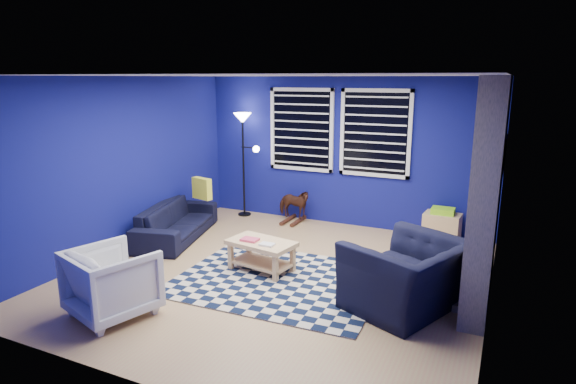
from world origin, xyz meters
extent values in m
plane|color=tan|center=(0.00, 0.00, 0.00)|extent=(5.00, 5.00, 0.00)
plane|color=white|center=(0.00, 0.00, 2.50)|extent=(5.00, 5.00, 0.00)
plane|color=navy|center=(0.00, 2.50, 1.25)|extent=(5.00, 0.00, 5.00)
plane|color=navy|center=(-2.50, 0.00, 1.25)|extent=(0.00, 5.00, 5.00)
plane|color=navy|center=(2.50, 0.00, 1.25)|extent=(0.00, 5.00, 5.00)
cube|color=gray|center=(2.37, 0.50, 1.25)|extent=(0.26, 2.00, 2.50)
cube|color=black|center=(2.23, 0.50, 0.35)|extent=(0.04, 0.70, 0.60)
cube|color=gray|center=(2.10, 0.50, 0.04)|extent=(0.50, 1.20, 0.08)
cube|color=black|center=(-0.75, 2.48, 1.60)|extent=(1.05, 0.02, 1.30)
cube|color=white|center=(-0.75, 2.47, 2.28)|extent=(1.17, 0.05, 0.06)
cube|color=white|center=(-0.75, 2.47, 0.92)|extent=(1.17, 0.05, 0.06)
cube|color=black|center=(0.55, 2.48, 1.60)|extent=(1.05, 0.02, 1.30)
cube|color=white|center=(0.55, 2.47, 2.28)|extent=(1.17, 0.05, 0.06)
cube|color=white|center=(0.55, 2.47, 0.92)|extent=(1.17, 0.05, 0.06)
cube|color=black|center=(2.45, 2.00, 1.40)|extent=(0.06, 1.00, 0.58)
cube|color=black|center=(2.42, 2.00, 1.40)|extent=(0.01, 0.92, 0.50)
cube|color=black|center=(0.10, -0.14, 0.01)|extent=(2.56, 2.08, 0.02)
imported|color=black|center=(-2.10, 0.67, 0.27)|extent=(1.97, 1.17, 0.54)
imported|color=black|center=(1.67, -0.23, 0.39)|extent=(1.51, 1.43, 0.78)
imported|color=gray|center=(-1.13, -1.67, 0.37)|extent=(1.00, 1.02, 0.74)
imported|color=#412614|center=(-0.79, 2.23, 0.33)|extent=(0.30, 0.63, 0.52)
cube|color=#DEBB7D|center=(-0.26, 0.04, 0.38)|extent=(0.93, 0.63, 0.06)
cube|color=#DEBB7D|center=(-0.26, 0.04, 0.11)|extent=(0.84, 0.55, 0.03)
cube|color=#CA395C|center=(-0.40, 0.00, 0.43)|extent=(0.24, 0.19, 0.03)
cube|color=silver|center=(-0.11, -0.07, 0.42)|extent=(0.20, 0.16, 0.03)
cube|color=#DEBB7D|center=(-0.62, -0.15, 0.18)|extent=(0.07, 0.07, 0.34)
cube|color=#DEBB7D|center=(0.11, -0.15, 0.18)|extent=(0.07, 0.07, 0.34)
cube|color=#DEBB7D|center=(-0.62, 0.24, 0.18)|extent=(0.07, 0.07, 0.34)
cube|color=#DEBB7D|center=(0.11, 0.24, 0.18)|extent=(0.07, 0.07, 0.34)
cube|color=#DEBB7D|center=(1.71, 2.25, 0.22)|extent=(0.56, 0.40, 0.45)
cube|color=black|center=(1.71, 2.25, 0.22)|extent=(0.49, 0.36, 0.36)
cube|color=#95EE1C|center=(1.71, 2.25, 0.49)|extent=(0.36, 0.28, 0.09)
cylinder|color=black|center=(-1.79, 2.25, 0.01)|extent=(0.24, 0.24, 0.03)
cylinder|color=black|center=(-1.79, 2.25, 0.88)|extent=(0.04, 0.04, 1.74)
cone|color=white|center=(-1.79, 2.25, 1.78)|extent=(0.31, 0.31, 0.18)
sphere|color=white|center=(-1.50, 2.20, 1.25)|extent=(0.12, 0.12, 0.12)
cube|color=yellow|center=(-1.95, 1.16, 0.71)|extent=(0.38, 0.19, 0.35)
camera|label=1|loc=(2.55, -5.17, 2.48)|focal=30.00mm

